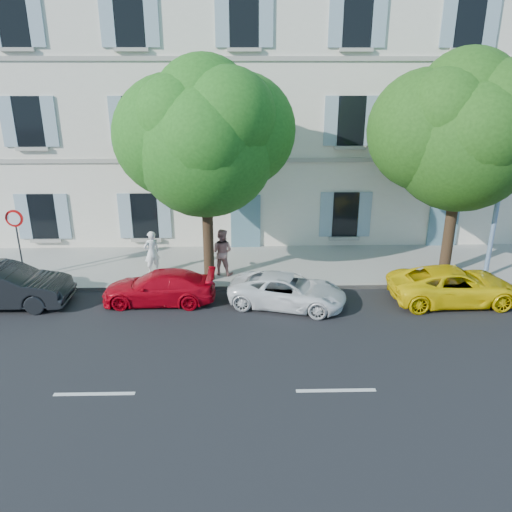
{
  "coord_description": "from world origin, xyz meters",
  "views": [
    {
      "loc": [
        -2.25,
        -14.48,
        7.46
      ],
      "look_at": [
        -1.85,
        2.0,
        1.4
      ],
      "focal_mm": 35.0,
      "sensor_mm": 36.0,
      "label": 1
    }
  ],
  "objects_px": {
    "tree_left": "(205,145)",
    "street_lamp": "(510,146)",
    "pedestrian_b": "(222,252)",
    "car_dark_sedan": "(3,286)",
    "road_sign": "(16,230)",
    "car_yellow_supercar": "(454,285)",
    "car_white_coupe": "(288,291)",
    "tree_right": "(462,140)",
    "pedestrian_a": "(152,252)",
    "car_red_coupe": "(159,287)"
  },
  "relations": [
    {
      "from": "tree_right",
      "to": "street_lamp",
      "type": "bearing_deg",
      "value": -24.03
    },
    {
      "from": "pedestrian_a",
      "to": "road_sign",
      "type": "bearing_deg",
      "value": -24.85
    },
    {
      "from": "car_white_coupe",
      "to": "road_sign",
      "type": "xyz_separation_m",
      "value": [
        -9.69,
        2.07,
        1.57
      ]
    },
    {
      "from": "car_red_coupe",
      "to": "street_lamp",
      "type": "height_order",
      "value": "street_lamp"
    },
    {
      "from": "tree_left",
      "to": "car_dark_sedan",
      "type": "bearing_deg",
      "value": -164.97
    },
    {
      "from": "car_dark_sedan",
      "to": "tree_right",
      "type": "height_order",
      "value": "tree_right"
    },
    {
      "from": "road_sign",
      "to": "tree_left",
      "type": "bearing_deg",
      "value": -0.18
    },
    {
      "from": "car_dark_sedan",
      "to": "car_yellow_supercar",
      "type": "relative_size",
      "value": 1.0
    },
    {
      "from": "tree_right",
      "to": "road_sign",
      "type": "distance_m",
      "value": 16.33
    },
    {
      "from": "tree_right",
      "to": "street_lamp",
      "type": "height_order",
      "value": "street_lamp"
    },
    {
      "from": "tree_left",
      "to": "street_lamp",
      "type": "xyz_separation_m",
      "value": [
        10.53,
        -0.17,
        -0.05
      ]
    },
    {
      "from": "car_dark_sedan",
      "to": "pedestrian_a",
      "type": "bearing_deg",
      "value": -61.03
    },
    {
      "from": "car_dark_sedan",
      "to": "pedestrian_b",
      "type": "xyz_separation_m",
      "value": [
        7.26,
        2.33,
        0.33
      ]
    },
    {
      "from": "car_yellow_supercar",
      "to": "street_lamp",
      "type": "bearing_deg",
      "value": -51.77
    },
    {
      "from": "car_white_coupe",
      "to": "tree_right",
      "type": "xyz_separation_m",
      "value": [
        6.33,
        2.51,
        4.68
      ]
    },
    {
      "from": "street_lamp",
      "to": "pedestrian_b",
      "type": "distance_m",
      "value": 10.87
    },
    {
      "from": "tree_left",
      "to": "road_sign",
      "type": "height_order",
      "value": "tree_left"
    },
    {
      "from": "car_white_coupe",
      "to": "tree_left",
      "type": "distance_m",
      "value": 5.73
    },
    {
      "from": "car_yellow_supercar",
      "to": "tree_left",
      "type": "height_order",
      "value": "tree_left"
    },
    {
      "from": "road_sign",
      "to": "pedestrian_a",
      "type": "distance_m",
      "value": 4.87
    },
    {
      "from": "car_dark_sedan",
      "to": "street_lamp",
      "type": "xyz_separation_m",
      "value": [
        17.33,
        1.65,
        4.36
      ]
    },
    {
      "from": "tree_left",
      "to": "tree_right",
      "type": "bearing_deg",
      "value": 2.91
    },
    {
      "from": "car_yellow_supercar",
      "to": "car_white_coupe",
      "type": "bearing_deg",
      "value": 89.85
    },
    {
      "from": "tree_left",
      "to": "road_sign",
      "type": "distance_m",
      "value": 7.54
    },
    {
      "from": "tree_left",
      "to": "pedestrian_b",
      "type": "height_order",
      "value": "tree_left"
    },
    {
      "from": "road_sign",
      "to": "street_lamp",
      "type": "distance_m",
      "value": 17.7
    },
    {
      "from": "car_yellow_supercar",
      "to": "pedestrian_b",
      "type": "height_order",
      "value": "pedestrian_b"
    },
    {
      "from": "car_white_coupe",
      "to": "pedestrian_a",
      "type": "height_order",
      "value": "pedestrian_a"
    },
    {
      "from": "car_white_coupe",
      "to": "tree_left",
      "type": "bearing_deg",
      "value": 68.48
    },
    {
      "from": "pedestrian_a",
      "to": "car_white_coupe",
      "type": "bearing_deg",
      "value": 118.75
    },
    {
      "from": "tree_left",
      "to": "street_lamp",
      "type": "relative_size",
      "value": 0.89
    },
    {
      "from": "car_yellow_supercar",
      "to": "road_sign",
      "type": "xyz_separation_m",
      "value": [
        -15.44,
        1.89,
        1.51
      ]
    },
    {
      "from": "tree_left",
      "to": "pedestrian_b",
      "type": "relative_size",
      "value": 4.29
    },
    {
      "from": "car_yellow_supercar",
      "to": "pedestrian_a",
      "type": "distance_m",
      "value": 11.05
    },
    {
      "from": "car_red_coupe",
      "to": "pedestrian_a",
      "type": "bearing_deg",
      "value": -164.17
    },
    {
      "from": "pedestrian_a",
      "to": "pedestrian_b",
      "type": "relative_size",
      "value": 0.94
    },
    {
      "from": "car_white_coupe",
      "to": "car_dark_sedan",
      "type": "bearing_deg",
      "value": 103.53
    },
    {
      "from": "car_red_coupe",
      "to": "car_dark_sedan",
      "type": "bearing_deg",
      "value": -87.22
    },
    {
      "from": "car_dark_sedan",
      "to": "tree_left",
      "type": "relative_size",
      "value": 0.57
    },
    {
      "from": "car_white_coupe",
      "to": "tree_right",
      "type": "height_order",
      "value": "tree_right"
    },
    {
      "from": "street_lamp",
      "to": "car_white_coupe",
      "type": "bearing_deg",
      "value": -166.44
    },
    {
      "from": "pedestrian_b",
      "to": "road_sign",
      "type": "bearing_deg",
      "value": 22.88
    },
    {
      "from": "car_dark_sedan",
      "to": "road_sign",
      "type": "xyz_separation_m",
      "value": [
        -0.12,
        1.85,
        1.4
      ]
    },
    {
      "from": "car_dark_sedan",
      "to": "street_lamp",
      "type": "relative_size",
      "value": 0.5
    },
    {
      "from": "tree_right",
      "to": "pedestrian_b",
      "type": "xyz_separation_m",
      "value": [
        -8.64,
        0.04,
        -4.17
      ]
    },
    {
      "from": "road_sign",
      "to": "car_dark_sedan",
      "type": "bearing_deg",
      "value": -86.31
    },
    {
      "from": "tree_right",
      "to": "pedestrian_a",
      "type": "xyz_separation_m",
      "value": [
        -11.34,
        0.21,
        -4.23
      ]
    },
    {
      "from": "street_lamp",
      "to": "car_dark_sedan",
      "type": "bearing_deg",
      "value": -174.55
    },
    {
      "from": "car_red_coupe",
      "to": "car_white_coupe",
      "type": "height_order",
      "value": "car_red_coupe"
    },
    {
      "from": "road_sign",
      "to": "pedestrian_b",
      "type": "relative_size",
      "value": 1.52
    }
  ]
}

